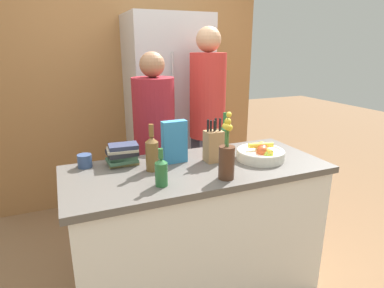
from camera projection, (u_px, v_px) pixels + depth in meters
name	position (u px, v px, depth m)	size (l,w,h in m)	color
ground_plane	(197.00, 287.00, 2.24)	(14.00, 14.00, 0.00)	brown
kitchen_island	(197.00, 230.00, 2.11)	(1.61, 0.69, 0.91)	silver
back_wall_wood	(132.00, 78.00, 3.35)	(2.81, 0.12, 2.60)	#9E6B3D
refrigerator	(168.00, 115.00, 3.23)	(0.76, 0.62, 1.90)	#B7B7BC
fruit_bowl	(261.00, 153.00, 2.09)	(0.31, 0.31, 0.11)	silver
knife_block	(213.00, 145.00, 2.04)	(0.11, 0.09, 0.28)	#A87A4C
flower_vase	(227.00, 158.00, 1.76)	(0.09, 0.09, 0.38)	#4C2D1E
cereal_box	(174.00, 142.00, 2.01)	(0.16, 0.06, 0.27)	teal
coffee_mug	(85.00, 161.00, 1.96)	(0.09, 0.12, 0.08)	#334770
book_stack	(123.00, 154.00, 1.99)	(0.20, 0.16, 0.13)	#99844C
bottle_oil	(152.00, 153.00, 1.88)	(0.08, 0.08, 0.28)	brown
bottle_vinegar	(224.00, 139.00, 2.14)	(0.06, 0.06, 0.30)	#286633
bottle_wine	(161.00, 171.00, 1.68)	(0.07, 0.07, 0.21)	#286633
person_at_sink	(155.00, 144.00, 2.49)	(0.32, 0.32, 1.58)	#383842
person_in_blue	(207.00, 119.00, 2.79)	(0.31, 0.31, 1.77)	#383842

